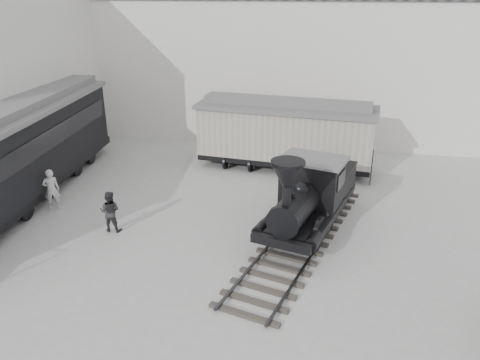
% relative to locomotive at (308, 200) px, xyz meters
% --- Properties ---
extents(ground, '(90.00, 90.00, 0.00)m').
position_rel_locomotive_xyz_m(ground, '(-2.01, -3.73, -1.33)').
color(ground, '#9E9E9B').
extents(north_wall, '(34.00, 2.51, 11.00)m').
position_rel_locomotive_xyz_m(north_wall, '(-2.01, 11.25, 4.23)').
color(north_wall, silver).
rests_on(north_wall, ground).
extents(west_pavilion, '(7.00, 12.11, 9.00)m').
position_rel_locomotive_xyz_m(west_pavilion, '(-16.51, 6.23, 3.17)').
color(west_pavilion, silver).
rests_on(west_pavilion, ground).
extents(locomotive, '(4.83, 10.38, 3.59)m').
position_rel_locomotive_xyz_m(locomotive, '(0.00, 0.00, 0.00)').
color(locomotive, '#403A35').
rests_on(locomotive, ground).
extents(boxcar, '(9.14, 3.70, 3.65)m').
position_rel_locomotive_xyz_m(boxcar, '(-1.49, 6.56, 0.59)').
color(boxcar, black).
rests_on(boxcar, ground).
extents(passenger_coach, '(4.29, 15.20, 4.02)m').
position_rel_locomotive_xyz_m(passenger_coach, '(-12.44, 0.45, 0.89)').
color(passenger_coach, black).
rests_on(passenger_coach, ground).
extents(visitor_a, '(0.78, 0.72, 1.79)m').
position_rel_locomotive_xyz_m(visitor_a, '(-10.61, 0.01, -0.43)').
color(visitor_a, silver).
rests_on(visitor_a, ground).
extents(visitor_b, '(0.84, 0.68, 1.63)m').
position_rel_locomotive_xyz_m(visitor_b, '(-7.40, -1.31, -0.51)').
color(visitor_b, '#29292B').
rests_on(visitor_b, ground).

